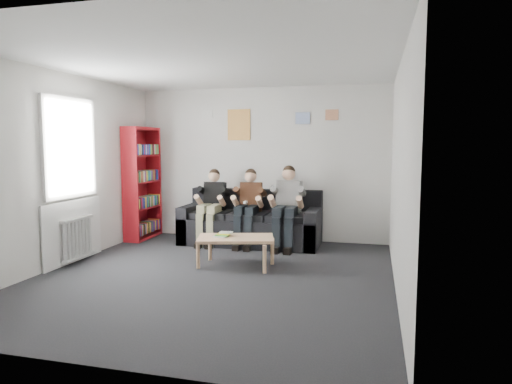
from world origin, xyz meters
TOP-DOWN VIEW (x-y plane):
  - room_shell at (0.00, 0.00)m, footprint 5.00×5.00m
  - sofa at (-0.05, 2.06)m, footprint 2.35×0.96m
  - bookshelf at (-2.07, 2.00)m, footprint 0.30×0.90m
  - coffee_table at (0.13, 0.55)m, footprint 1.04×0.57m
  - game_cases at (-0.05, 0.54)m, footprint 0.23×0.22m
  - person_left at (-0.71, 1.85)m, footprint 0.36×0.77m
  - person_middle at (-0.05, 1.85)m, footprint 0.37×0.79m
  - person_right at (0.60, 1.85)m, footprint 0.40×0.85m
  - radiator at (-2.15, 0.20)m, footprint 0.10×0.64m
  - window at (-2.22, 0.20)m, footprint 0.05×1.30m
  - poster_large at (-0.40, 2.49)m, footprint 0.42×0.01m
  - poster_blue at (0.75, 2.49)m, footprint 0.25×0.01m
  - poster_pink at (1.25, 2.49)m, footprint 0.22×0.01m
  - poster_sign at (-1.00, 2.49)m, footprint 0.20×0.01m

SIDE VIEW (x-z plane):
  - sofa at x=-0.05m, z-range -0.13..0.78m
  - radiator at x=-2.15m, z-range 0.05..0.65m
  - coffee_table at x=0.13m, z-range 0.16..0.58m
  - game_cases at x=-0.05m, z-range 0.42..0.47m
  - person_left at x=-0.71m, z-range 0.01..1.29m
  - person_middle at x=-0.05m, z-range 0.01..1.30m
  - person_right at x=0.60m, z-range 0.01..1.36m
  - bookshelf at x=-2.07m, z-range 0.00..2.01m
  - window at x=-2.22m, z-range -0.15..2.21m
  - room_shell at x=0.00m, z-range -1.15..3.85m
  - poster_large at x=-0.40m, z-range 1.77..2.32m
  - poster_blue at x=0.75m, z-range 2.05..2.25m
  - poster_pink at x=1.25m, z-range 2.11..2.29m
  - poster_sign at x=-1.00m, z-range 2.18..2.32m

